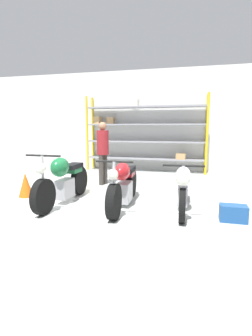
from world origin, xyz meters
TOP-DOWN VIEW (x-y plane):
  - ground_plane at (0.00, 0.00)m, footprint 30.00×30.00m
  - back_wall at (0.00, 4.65)m, footprint 30.00×0.08m
  - shelving_rack at (-0.36, 4.29)m, footprint 4.28×0.63m
  - motorcycle_green at (-1.19, -0.17)m, footprint 0.69×2.16m
  - motorcycle_red at (0.07, -0.07)m, footprint 0.65×2.17m
  - motorcycle_white at (1.22, 0.00)m, footprint 0.68×2.02m
  - person_browsing at (-1.01, 1.76)m, footprint 0.39×0.39m
  - toolbox at (2.08, -0.43)m, footprint 0.44×0.26m
  - traffic_cone at (-2.27, 0.08)m, footprint 0.32×0.32m

SIDE VIEW (x-z plane):
  - ground_plane at x=0.00m, z-range 0.00..0.00m
  - toolbox at x=2.08m, z-range 0.00..0.28m
  - traffic_cone at x=-2.27m, z-range 0.00..0.55m
  - motorcycle_red at x=0.07m, z-range -0.07..0.95m
  - motorcycle_white at x=1.22m, z-range -0.01..0.95m
  - motorcycle_green at x=-1.19m, z-range -0.05..1.03m
  - person_browsing at x=-1.01m, z-range 0.15..1.86m
  - shelving_rack at x=-0.36m, z-range 0.05..2.71m
  - back_wall at x=0.00m, z-range 0.00..3.60m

